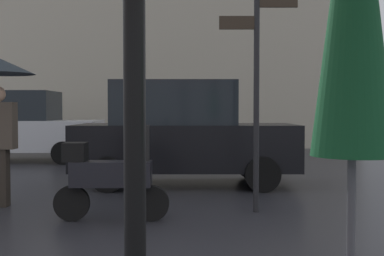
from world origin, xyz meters
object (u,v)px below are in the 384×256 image
object	(u,v)px
parked_scooter	(106,178)
street_signpost	(256,74)
parked_car_left	(15,126)
folded_patio_umbrella_far	(353,5)
parked_car_right	(181,133)

from	to	relation	value
parked_scooter	street_signpost	size ratio (longest dim) A/B	0.47
parked_car_left	street_signpost	world-z (taller)	street_signpost
folded_patio_umbrella_far	parked_scooter	distance (m)	4.62
folded_patio_umbrella_far	parked_car_left	bearing A→B (deg)	116.35
parked_car_right	street_signpost	xyz separation A→B (m)	(1.08, -2.43, 0.94)
street_signpost	folded_patio_umbrella_far	bearing A→B (deg)	-92.76
street_signpost	parked_car_left	bearing A→B (deg)	131.17
parked_scooter	parked_car_left	bearing A→B (deg)	107.22
parked_scooter	street_signpost	xyz separation A→B (m)	(1.98, 0.55, 1.36)
parked_car_left	parked_car_right	xyz separation A→B (m)	(4.71, -4.19, 0.01)
parked_scooter	parked_car_right	distance (m)	3.15
parked_car_left	parked_car_right	bearing A→B (deg)	-48.59
folded_patio_umbrella_far	parked_car_right	bearing A→B (deg)	96.96
parked_car_right	parked_scooter	bearing A→B (deg)	-97.98
parked_car_right	street_signpost	size ratio (longest dim) A/B	1.30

